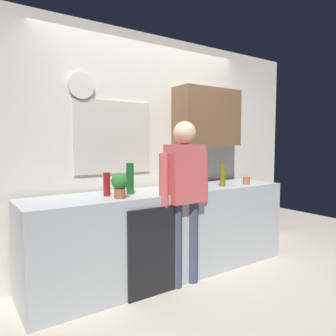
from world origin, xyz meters
The scene contains 12 objects.
ground_plane centered at (0.00, 0.00, 0.00)m, with size 8.00×8.00×0.00m, color beige.
kitchen_counter centered at (0.00, 0.30, 0.45)m, with size 2.91×0.64×0.90m, color #B2B7BC.
dishwasher_panel centered at (-0.35, -0.03, 0.41)m, with size 0.56×0.02×0.81m, color black.
back_wall_assembly centered at (0.09, 0.70, 1.36)m, with size 4.51×0.42×2.60m.
coffee_maker centered at (0.30, 0.32, 1.05)m, with size 0.20×0.20×0.33m.
bottle_dark_sauce centered at (0.02, 0.30, 0.99)m, with size 0.06×0.06×0.18m, color black.
bottle_green_wine centered at (-0.44, 0.28, 1.05)m, with size 0.07×0.07×0.30m, color #195923.
bottle_olive_oil centered at (0.68, 0.18, 1.03)m, with size 0.06×0.06×0.25m, color olive.
bottle_red_vinegar centered at (-0.67, 0.30, 1.01)m, with size 0.06×0.06×0.22m, color maroon.
cup_terracotta_mug centered at (1.04, 0.15, 0.95)m, with size 0.08×0.08×0.09m, color #B26647.
potted_plant centered at (-0.63, 0.11, 1.04)m, with size 0.15×0.15×0.23m.
person_at_sink centered at (0.00, 0.00, 0.95)m, with size 0.57×0.22×1.60m.
Camera 1 is at (-1.87, -2.44, 1.39)m, focal length 34.27 mm.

